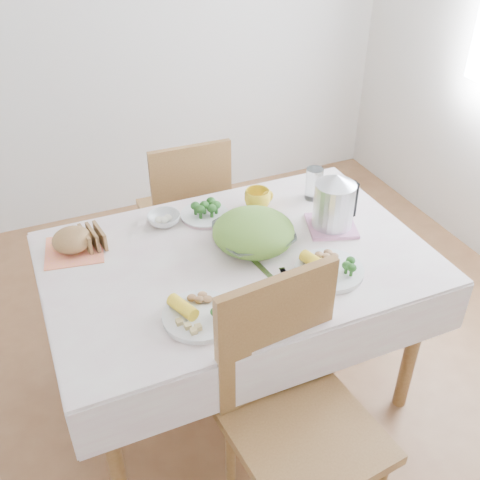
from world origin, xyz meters
name	(u,v)px	position (x,y,z in m)	size (l,w,h in m)	color
floor	(238,384)	(0.00, 0.00, 0.00)	(3.60, 3.60, 0.00)	brown
back_wall	(115,4)	(0.00, 1.80, 1.35)	(3.60, 3.60, 0.00)	silver
dining_table	(238,327)	(0.00, 0.00, 0.38)	(1.40, 0.90, 0.75)	brown
tablecloth	(237,257)	(0.00, 0.00, 0.76)	(1.50, 1.00, 0.01)	silver
chair_near	(306,441)	(-0.04, -0.68, 0.46)	(0.46, 0.46, 1.02)	brown
chair_far	(183,212)	(0.04, 0.85, 0.47)	(0.43, 0.43, 0.95)	brown
salad_bowl	(253,237)	(0.09, 0.04, 0.80)	(0.31, 0.31, 0.08)	white
dinner_plate_left	(200,316)	(-0.26, -0.28, 0.77)	(0.26, 0.26, 0.02)	white
dinner_plate_right	(329,271)	(0.28, -0.24, 0.77)	(0.26, 0.26, 0.02)	white
broccoli_plate	(205,215)	(-0.02, 0.32, 0.77)	(0.21, 0.21, 0.02)	beige
napkin	(74,250)	(-0.59, 0.29, 0.76)	(0.23, 0.23, 0.00)	#FC8257
bread_loaf	(72,238)	(-0.59, 0.29, 0.82)	(0.16, 0.15, 0.10)	brown
fruit_bowl	(164,219)	(-0.20, 0.34, 0.78)	(0.14, 0.14, 0.04)	white
yellow_mug	(257,199)	(0.22, 0.30, 0.81)	(0.12, 0.12, 0.09)	yellow
glass_tumbler	(314,185)	(0.50, 0.28, 0.83)	(0.08, 0.08, 0.15)	white
pink_tray	(331,226)	(0.45, 0.03, 0.77)	(0.20, 0.20, 0.02)	#CC7CA6
electric_kettle	(334,203)	(0.45, 0.03, 0.88)	(0.17, 0.17, 0.24)	#B2B5BA
fork_left	(261,268)	(0.05, -0.11, 0.76)	(0.02, 0.20, 0.00)	silver
fork_right	(290,285)	(0.11, -0.25, 0.76)	(0.02, 0.19, 0.00)	silver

